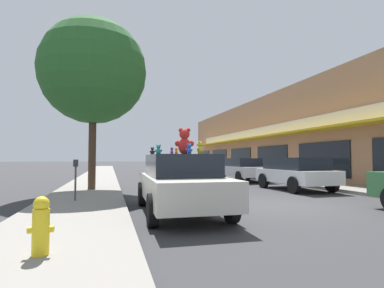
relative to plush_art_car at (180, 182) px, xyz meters
name	(u,v)px	position (x,y,z in m)	size (l,w,h in m)	color
ground_plane	(277,206)	(3.14, 0.43, -0.83)	(260.00, 260.00, 0.00)	#333335
sidewalk_near	(75,212)	(-2.64, 0.43, -0.76)	(2.60, 90.00, 0.14)	gray
storefront_row	(330,136)	(15.58, 12.79, 2.44)	(11.90, 39.83, 6.53)	tan
plush_art_car	(180,182)	(0.00, 0.00, 0.00)	(2.08, 4.80, 1.55)	beige
teddy_bear_giant	(184,142)	(0.11, -0.07, 1.06)	(0.54, 0.35, 0.71)	red
teddy_bear_purple	(172,151)	(-0.10, 0.57, 0.83)	(0.12, 0.17, 0.22)	purple
teddy_bear_yellow	(200,148)	(0.41, -0.49, 0.89)	(0.22, 0.25, 0.34)	yellow
teddy_bear_black	(152,151)	(-0.58, 1.17, 0.83)	(0.18, 0.13, 0.24)	black
teddy_bear_blue	(189,149)	(0.12, -0.52, 0.85)	(0.20, 0.14, 0.27)	blue
teddy_bear_orange	(176,151)	(0.12, 0.98, 0.83)	(0.14, 0.16, 0.22)	orange
teddy_bear_teal	(158,150)	(-0.44, 0.87, 0.87)	(0.23, 0.16, 0.31)	teal
parked_car_far_center	(295,172)	(6.37, 4.18, 0.00)	(2.04, 4.04, 1.48)	silver
parked_car_far_right	(244,169)	(6.37, 9.58, -0.03)	(2.08, 4.29, 1.45)	#B7B7BC
street_tree	(93,72)	(-2.53, 5.69, 4.38)	(4.55, 4.55, 7.36)	#473323
fire_hydrant	(41,226)	(-2.70, -3.27, -0.29)	(0.33, 0.22, 0.79)	yellow
parking_meter	(76,174)	(-2.83, 2.21, 0.12)	(0.14, 0.10, 1.27)	#4C4C51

